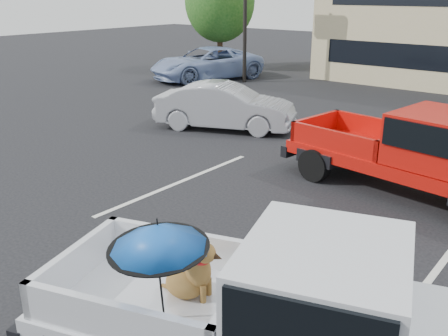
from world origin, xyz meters
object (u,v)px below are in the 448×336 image
at_px(tree_left, 220,1).
at_px(silver_pickup, 299,311).
at_px(blue_suv, 207,63).
at_px(red_pickup, 430,152).
at_px(silver_sedan, 225,106).

bearing_deg(tree_left, silver_pickup, -48.84).
distance_m(tree_left, blue_suv, 5.01).
distance_m(tree_left, silver_pickup, 25.26).
xyz_separation_m(tree_left, silver_pickup, (16.53, -18.91, -2.68)).
height_order(silver_pickup, red_pickup, silver_pickup).
relative_size(tree_left, blue_suv, 1.04).
bearing_deg(blue_suv, silver_sedan, -26.09).
distance_m(tree_left, red_pickup, 20.20).
xyz_separation_m(red_pickup, blue_suv, (-13.81, 8.75, -0.25)).
height_order(red_pickup, silver_sedan, red_pickup).
bearing_deg(red_pickup, silver_pickup, -75.70).
xyz_separation_m(tree_left, red_pickup, (15.81, -12.28, -2.68)).
relative_size(tree_left, silver_sedan, 1.34).
height_order(silver_pickup, silver_sedan, silver_pickup).
bearing_deg(red_pickup, blue_suv, 155.75).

